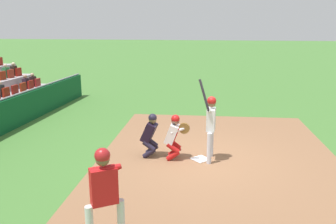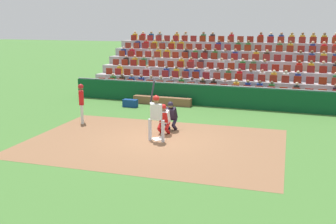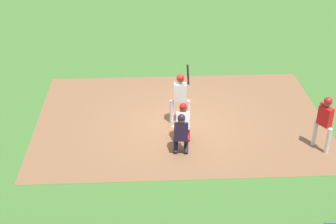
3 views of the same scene
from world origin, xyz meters
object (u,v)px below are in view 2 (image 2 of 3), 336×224
(home_plate_umpire, at_px, (171,114))
(on_deck_batter, at_px, (81,99))
(dugout_bench, at_px, (162,101))
(catcher_crouching, at_px, (164,117))
(water_bottle_on_bench, at_px, (152,94))
(batter_at_plate, at_px, (156,113))
(home_plate_marker, at_px, (158,139))
(equipment_duffel_bag, at_px, (130,103))

(home_plate_umpire, relative_size, on_deck_batter, 0.71)
(home_plate_umpire, relative_size, dugout_bench, 0.38)
(catcher_crouching, relative_size, water_bottle_on_bench, 4.68)
(batter_at_plate, relative_size, catcher_crouching, 1.78)
(home_plate_marker, bearing_deg, dugout_bench, -70.47)
(dugout_bench, bearing_deg, batter_at_plate, 108.95)
(home_plate_umpire, bearing_deg, batter_at_plate, 89.51)
(home_plate_marker, bearing_deg, catcher_crouching, -85.71)
(on_deck_batter, bearing_deg, catcher_crouching, 172.65)
(catcher_crouching, relative_size, dugout_bench, 0.38)
(home_plate_marker, relative_size, water_bottle_on_bench, 1.58)
(water_bottle_on_bench, distance_m, equipment_duffel_bag, 1.47)
(batter_at_plate, xyz_separation_m, dugout_bench, (2.29, -6.68, -0.92))
(catcher_crouching, bearing_deg, home_plate_umpire, -96.91)
(dugout_bench, height_order, on_deck_batter, on_deck_batter)
(batter_at_plate, distance_m, catcher_crouching, 1.08)
(home_plate_umpire, distance_m, equipment_duffel_bag, 5.35)
(home_plate_umpire, xyz_separation_m, water_bottle_on_bench, (2.92, -4.97, -0.12))
(catcher_crouching, bearing_deg, batter_at_plate, 93.97)
(dugout_bench, bearing_deg, water_bottle_on_bench, 1.33)
(home_plate_marker, relative_size, catcher_crouching, 0.34)
(catcher_crouching, relative_size, on_deck_batter, 0.72)
(equipment_duffel_bag, bearing_deg, dugout_bench, -139.61)
(home_plate_marker, height_order, equipment_duffel_bag, equipment_duffel_bag)
(home_plate_umpire, xyz_separation_m, equipment_duffel_bag, (3.73, -3.80, -0.49))
(home_plate_umpire, distance_m, water_bottle_on_bench, 5.77)
(water_bottle_on_bench, bearing_deg, batter_at_plate, 113.53)
(batter_at_plate, bearing_deg, water_bottle_on_bench, -66.47)
(water_bottle_on_bench, height_order, on_deck_batter, on_deck_batter)
(home_plate_marker, height_order, dugout_bench, dugout_bench)
(dugout_bench, distance_m, equipment_duffel_bag, 1.85)
(home_plate_marker, distance_m, home_plate_umpire, 1.59)
(water_bottle_on_bench, bearing_deg, home_plate_marker, 114.25)
(catcher_crouching, height_order, dugout_bench, catcher_crouching)
(home_plate_umpire, relative_size, water_bottle_on_bench, 4.63)
(home_plate_marker, xyz_separation_m, home_plate_umpire, (-0.03, -1.44, 0.68))
(batter_at_plate, height_order, water_bottle_on_bench, batter_at_plate)
(home_plate_marker, height_order, water_bottle_on_bench, water_bottle_on_bench)
(dugout_bench, xyz_separation_m, water_bottle_on_bench, (0.61, 0.01, 0.36))
(batter_at_plate, height_order, on_deck_batter, batter_at_plate)
(home_plate_marker, xyz_separation_m, dugout_bench, (2.28, -6.43, 0.20))
(on_deck_batter, bearing_deg, home_plate_marker, 163.21)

